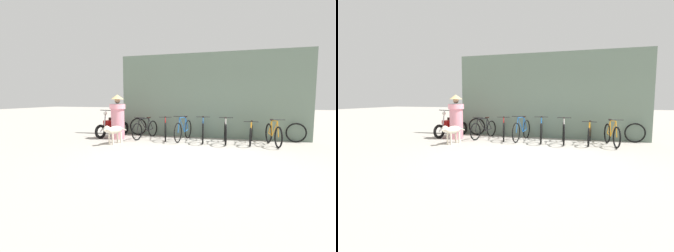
{
  "view_description": "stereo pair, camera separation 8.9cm",
  "coord_description": "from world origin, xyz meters",
  "views": [
    {
      "loc": [
        1.55,
        -6.57,
        1.57
      ],
      "look_at": [
        -0.98,
        1.4,
        0.65
      ],
      "focal_mm": 28.0,
      "sensor_mm": 36.0,
      "label": 1
    },
    {
      "loc": [
        1.63,
        -6.54,
        1.57
      ],
      "look_at": [
        -0.98,
        1.4,
        0.65
      ],
      "focal_mm": 28.0,
      "sensor_mm": 36.0,
      "label": 2
    }
  ],
  "objects": [
    {
      "name": "spare_tire_left",
      "position": [
        -2.9,
        3.37,
        0.36
      ],
      "size": [
        0.72,
        0.13,
        0.72
      ],
      "rotation": [
        0.0,
        0.0,
        0.11
      ],
      "color": "black",
      "rests_on": "ground"
    },
    {
      "name": "shop_wall_back",
      "position": [
        0.0,
        3.63,
        1.63
      ],
      "size": [
        7.28,
        0.2,
        3.27
      ],
      "color": "slate",
      "rests_on": "ground"
    },
    {
      "name": "bicycle_0",
      "position": [
        -2.29,
        2.65,
        0.35
      ],
      "size": [
        0.49,
        1.7,
        0.84
      ],
      "rotation": [
        0.0,
        0.0,
        -1.77
      ],
      "color": "black",
      "rests_on": "ground"
    },
    {
      "name": "bicycle_4",
      "position": [
        0.73,
        2.51,
        0.37
      ],
      "size": [
        0.46,
        1.65,
        0.92
      ],
      "rotation": [
        0.0,
        0.0,
        -1.45
      ],
      "color": "black",
      "rests_on": "ground"
    },
    {
      "name": "bicycle_3",
      "position": [
        -0.06,
        2.62,
        0.37
      ],
      "size": [
        0.47,
        1.75,
        0.92
      ],
      "rotation": [
        0.0,
        0.0,
        -1.4
      ],
      "color": "black",
      "rests_on": "ground"
    },
    {
      "name": "ground_plane",
      "position": [
        0.0,
        0.0,
        0.0
      ],
      "size": [
        60.0,
        60.0,
        0.0
      ],
      "primitive_type": "plane",
      "color": "#9E998E"
    },
    {
      "name": "stray_dog",
      "position": [
        -2.83,
        1.2,
        0.46
      ],
      "size": [
        0.36,
        1.24,
        0.65
      ],
      "rotation": [
        0.0,
        0.0,
        4.58
      ],
      "color": "beige",
      "rests_on": "ground"
    },
    {
      "name": "person_in_robes",
      "position": [
        -3.24,
        2.25,
        0.84
      ],
      "size": [
        0.82,
        0.82,
        1.67
      ],
      "rotation": [
        0.0,
        0.0,
        3.79
      ],
      "color": "pink",
      "rests_on": "ground"
    },
    {
      "name": "bicycle_5",
      "position": [
        1.58,
        2.67,
        0.33
      ],
      "size": [
        0.46,
        1.7,
        0.79
      ],
      "rotation": [
        0.0,
        0.0,
        -1.6
      ],
      "color": "black",
      "rests_on": "ground"
    },
    {
      "name": "motorcycle",
      "position": [
        -3.71,
        2.68,
        0.42
      ],
      "size": [
        0.67,
        1.81,
        1.08
      ],
      "rotation": [
        0.0,
        0.0,
        -1.83
      ],
      "color": "black",
      "rests_on": "ground"
    },
    {
      "name": "bicycle_1",
      "position": [
        -1.49,
        2.69,
        0.36
      ],
      "size": [
        0.64,
        1.66,
        0.87
      ],
      "rotation": [
        0.0,
        0.0,
        -1.25
      ],
      "color": "black",
      "rests_on": "ground"
    },
    {
      "name": "bicycle_2",
      "position": [
        -0.78,
        2.61,
        0.38
      ],
      "size": [
        0.46,
        1.76,
        0.91
      ],
      "rotation": [
        0.0,
        0.0,
        -1.68
      ],
      "color": "black",
      "rests_on": "ground"
    },
    {
      "name": "spare_tire_right",
      "position": [
        3.07,
        3.38,
        0.34
      ],
      "size": [
        0.69,
        0.08,
        0.68
      ],
      "rotation": [
        0.0,
        0.0,
        -0.04
      ],
      "color": "black",
      "rests_on": "ground"
    },
    {
      "name": "bicycle_6",
      "position": [
        2.27,
        2.57,
        0.36
      ],
      "size": [
        0.52,
        1.62,
        0.88
      ],
      "rotation": [
        0.0,
        0.0,
        -1.34
      ],
      "color": "black",
      "rests_on": "ground"
    }
  ]
}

